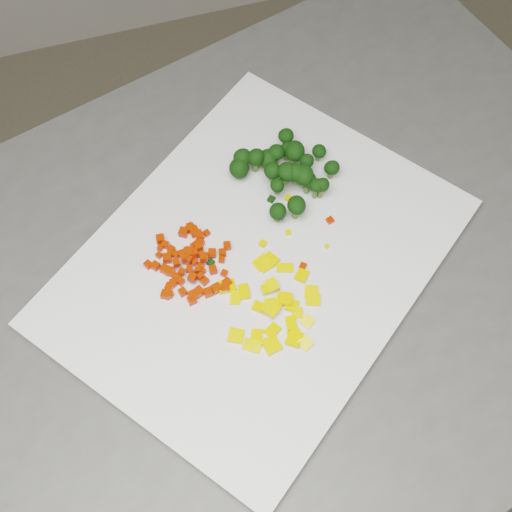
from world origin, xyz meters
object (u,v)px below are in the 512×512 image
object	(u,v)px
pepper_pile	(274,303)
counter_block	(256,392)
cutting_board	(256,262)
broccoli_pile	(284,170)
carrot_pile	(191,261)

from	to	relation	value
pepper_pile	counter_block	bearing A→B (deg)	104.27
cutting_board	broccoli_pile	xyz separation A→B (m)	(0.07, 0.10, 0.04)
broccoli_pile	pepper_pile	bearing A→B (deg)	-111.10
pepper_pile	carrot_pile	bearing A→B (deg)	135.76
broccoli_pile	cutting_board	bearing A→B (deg)	-123.93
counter_block	broccoli_pile	world-z (taller)	broccoli_pile
pepper_pile	cutting_board	bearing A→B (deg)	92.64
cutting_board	pepper_pile	world-z (taller)	pepper_pile
counter_block	pepper_pile	bearing A→B (deg)	-75.73
pepper_pile	broccoli_pile	size ratio (longest dim) A/B	0.97
counter_block	cutting_board	distance (m)	0.46
counter_block	cutting_board	bearing A→B (deg)	73.70
carrot_pile	pepper_pile	distance (m)	0.11
counter_block	cutting_board	xyz separation A→B (m)	(0.01, 0.02, 0.46)
counter_block	carrot_pile	bearing A→B (deg)	151.37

